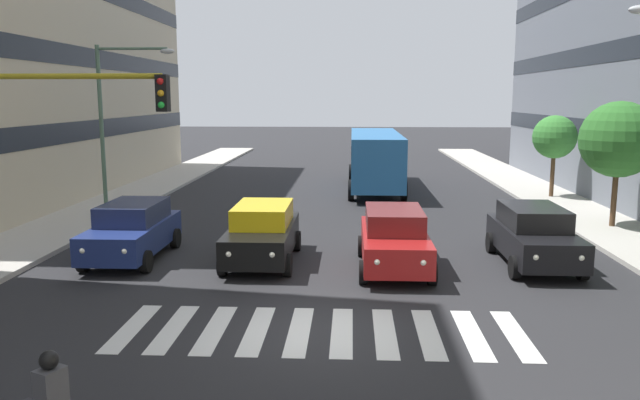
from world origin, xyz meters
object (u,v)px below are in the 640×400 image
at_px(car_1, 394,239).
at_px(street_tree_2, 619,140).
at_px(car_3, 132,230).
at_px(car_0, 534,235).
at_px(bus_behind_traffic, 375,155).
at_px(car_2, 262,233).
at_px(street_tree_3, 555,137).
at_px(street_lamp_right, 114,112).
at_px(traffic_light_gantry, 9,150).

height_order(car_1, street_tree_2, street_tree_2).
distance_m(car_1, car_3, 7.89).
distance_m(car_0, bus_behind_traffic, 15.39).
bearing_deg(car_2, street_tree_3, -135.45).
bearing_deg(street_lamp_right, car_3, 114.33).
height_order(car_3, traffic_light_gantry, traffic_light_gantry).
bearing_deg(car_3, bus_behind_traffic, -118.08).
bearing_deg(street_lamp_right, street_tree_2, 177.27).
height_order(car_0, bus_behind_traffic, bus_behind_traffic).
height_order(street_lamp_right, street_tree_3, street_lamp_right).
height_order(car_0, car_1, same).
distance_m(car_2, street_tree_2, 13.56).
bearing_deg(traffic_light_gantry, car_3, -97.69).
xyz_separation_m(car_1, street_tree_3, (-8.39, -12.65, 2.10)).
distance_m(street_tree_2, street_tree_3, 6.95).
distance_m(car_0, car_2, 7.97).
bearing_deg(street_lamp_right, street_tree_3, -162.30).
bearing_deg(street_lamp_right, car_2, 137.80).
distance_m(car_0, street_tree_3, 12.90).
relative_size(bus_behind_traffic, traffic_light_gantry, 1.91).
xyz_separation_m(car_3, street_tree_3, (-16.25, -11.91, 2.10)).
relative_size(traffic_light_gantry, street_tree_3, 1.42).
bearing_deg(car_1, traffic_light_gantry, 27.25).
height_order(car_2, bus_behind_traffic, bus_behind_traffic).
distance_m(bus_behind_traffic, street_tree_2, 12.99).
distance_m(car_0, street_tree_2, 7.10).
xyz_separation_m(car_0, street_tree_3, (-4.29, -11.99, 2.10)).
bearing_deg(bus_behind_traffic, street_lamp_right, 40.07).
relative_size(car_1, traffic_light_gantry, 0.81).
distance_m(car_0, traffic_light_gantry, 13.93).
bearing_deg(traffic_light_gantry, car_1, -152.75).
distance_m(traffic_light_gantry, street_tree_2, 19.79).
xyz_separation_m(bus_behind_traffic, traffic_light_gantry, (8.55, 19.87, 1.90)).
xyz_separation_m(car_3, street_lamp_right, (2.66, -5.88, 3.42)).
relative_size(car_1, car_3, 1.00).
bearing_deg(car_0, car_3, -0.34).
height_order(car_0, street_tree_2, street_tree_2).
xyz_separation_m(car_1, street_lamp_right, (10.52, -6.62, 3.42)).
xyz_separation_m(car_2, street_tree_2, (-12.31, -5.13, 2.46)).
xyz_separation_m(bus_behind_traffic, street_tree_3, (-8.39, 2.81, 1.12)).
height_order(car_1, car_2, same).
xyz_separation_m(car_1, car_2, (3.86, -0.59, 0.00)).
bearing_deg(street_lamp_right, bus_behind_traffic, -139.93).
distance_m(bus_behind_traffic, traffic_light_gantry, 21.71).
bearing_deg(car_3, street_lamp_right, -65.67).
height_order(car_1, car_3, same).
bearing_deg(street_tree_2, traffic_light_gantry, 30.76).
bearing_deg(car_2, car_0, -179.43).
height_order(car_1, street_lamp_right, street_lamp_right).
relative_size(car_3, street_tree_2, 0.97).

